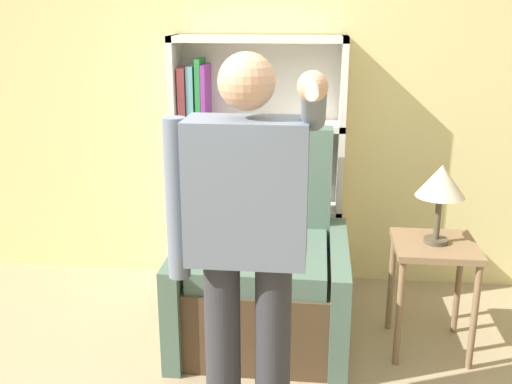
% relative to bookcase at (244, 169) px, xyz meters
% --- Properties ---
extents(wall_back, '(8.00, 0.06, 2.80)m').
position_rel_bookcase_xyz_m(wall_back, '(0.07, 0.16, 0.58)').
color(wall_back, '#DBCC84').
rests_on(wall_back, ground_plane).
extents(bookcase, '(1.12, 0.28, 1.69)m').
position_rel_bookcase_xyz_m(bookcase, '(0.00, 0.00, 0.00)').
color(bookcase, silver).
rests_on(bookcase, ground_plane).
extents(armchair, '(0.96, 0.94, 1.18)m').
position_rel_bookcase_xyz_m(armchair, '(0.20, -0.66, -0.46)').
color(armchair, '#4C3823').
rests_on(armchair, ground_plane).
extents(person_standing, '(0.62, 0.78, 1.70)m').
position_rel_bookcase_xyz_m(person_standing, '(0.22, -1.66, 0.16)').
color(person_standing, '#2D2D33').
rests_on(person_standing, ground_plane).
extents(side_table, '(0.44, 0.44, 0.64)m').
position_rel_bookcase_xyz_m(side_table, '(1.14, -0.75, -0.30)').
color(side_table, '#846647').
rests_on(side_table, ground_plane).
extents(table_lamp, '(0.26, 0.26, 0.43)m').
position_rel_bookcase_xyz_m(table_lamp, '(1.14, -0.75, 0.15)').
color(table_lamp, '#4C4233').
rests_on(table_lamp, side_table).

